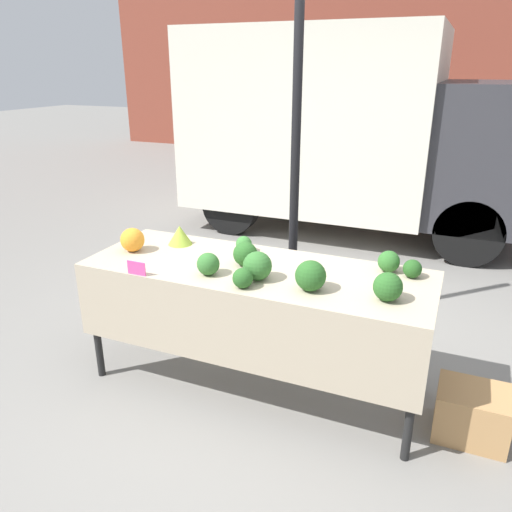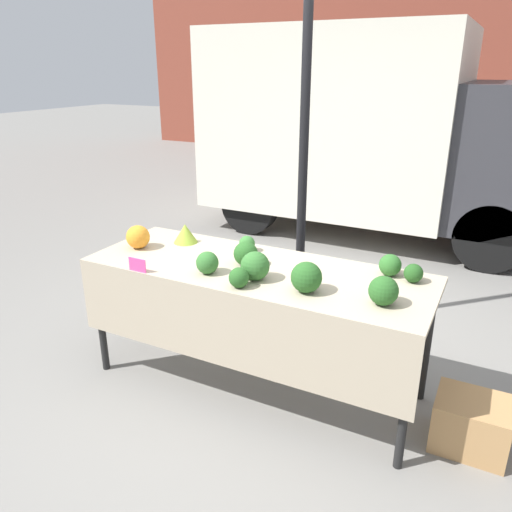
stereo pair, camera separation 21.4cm
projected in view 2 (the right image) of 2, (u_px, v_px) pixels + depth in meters
The scene contains 18 objects.
ground_plane at pixel (256, 382), 3.48m from camera, with size 40.00×40.00×0.00m, color gray.
building_facade at pixel (467, 8), 10.52m from camera, with size 16.00×0.60×6.38m.
tent_pole at pixel (303, 162), 3.71m from camera, with size 0.07×0.07×2.79m.
parked_truck at pixel (373, 128), 6.30m from camera, with size 4.31×2.11×2.51m.
market_table at pixel (251, 287), 3.15m from camera, with size 2.22×0.81×0.86m.
orange_cauliflower at pixel (138, 237), 3.49m from camera, with size 0.16×0.16×0.16m.
romanesco_head at pixel (185, 233), 3.60m from camera, with size 0.17×0.17×0.14m.
broccoli_head_0 at pixel (239, 278), 2.87m from camera, with size 0.12×0.12×0.12m.
broccoli_head_1 at pixel (306, 277), 2.81m from camera, with size 0.18×0.18×0.18m.
broccoli_head_2 at pixel (255, 266), 2.97m from camera, with size 0.18×0.18×0.18m.
broccoli_head_3 at pixel (413, 273), 2.94m from camera, with size 0.11×0.11×0.11m.
broccoli_head_4 at pixel (247, 244), 3.43m from camera, with size 0.11×0.11×0.11m.
broccoli_head_5 at pixel (246, 254), 3.19m from camera, with size 0.16×0.16×0.16m.
broccoli_head_6 at pixel (390, 265), 3.03m from camera, with size 0.14×0.14×0.14m.
broccoli_head_7 at pixel (207, 263), 3.06m from camera, with size 0.14×0.14×0.14m.
broccoli_head_8 at pixel (383, 291), 2.66m from camera, with size 0.16×0.16×0.16m.
price_sign at pixel (137, 265), 3.10m from camera, with size 0.13×0.01×0.09m.
produce_crate at pixel (471, 424), 2.85m from camera, with size 0.41×0.34×0.31m.
Camera 2 is at (1.33, -2.62, 2.07)m, focal length 35.00 mm.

